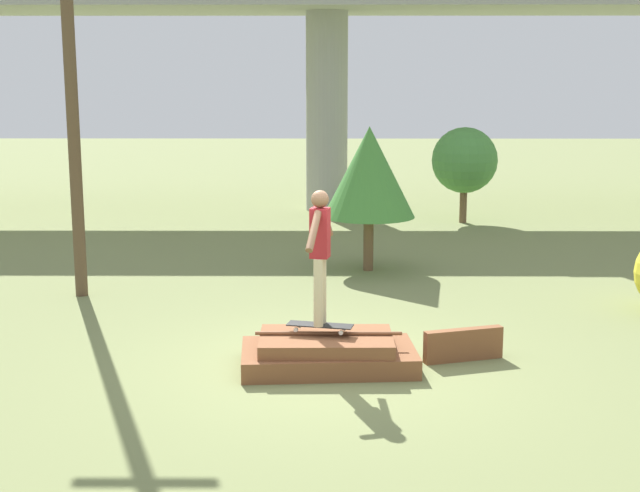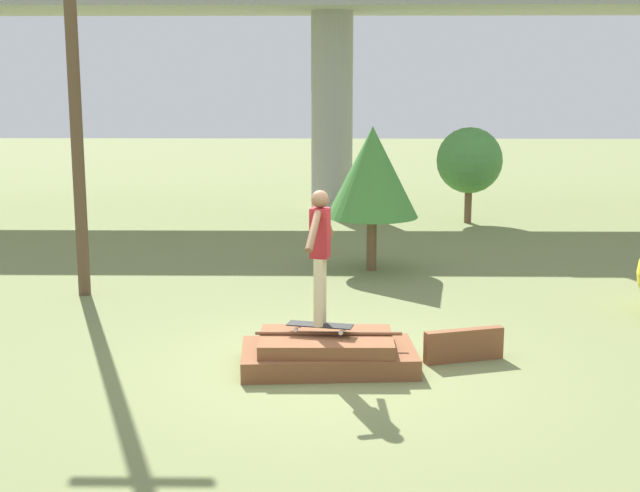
# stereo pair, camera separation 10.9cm
# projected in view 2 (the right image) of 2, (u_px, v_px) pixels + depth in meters

# --- Properties ---
(ground_plane) EXTENTS (80.00, 80.00, 0.00)m
(ground_plane) POSITION_uv_depth(u_px,v_px,m) (329.00, 367.00, 11.12)
(ground_plane) COLOR olive
(scrap_pile) EXTENTS (2.23, 1.32, 0.47)m
(scrap_pile) POSITION_uv_depth(u_px,v_px,m) (328.00, 353.00, 11.08)
(scrap_pile) COLOR brown
(scrap_pile) RESTS_ON ground_plane
(scrap_plank_loose) EXTENTS (1.05, 0.44, 0.42)m
(scrap_plank_loose) POSITION_uv_depth(u_px,v_px,m) (464.00, 345.00, 11.34)
(scrap_plank_loose) COLOR brown
(scrap_plank_loose) RESTS_ON ground_plane
(skateboard) EXTENTS (0.85, 0.40, 0.09)m
(skateboard) POSITION_uv_depth(u_px,v_px,m) (320.00, 325.00, 11.03)
(skateboard) COLOR black
(skateboard) RESTS_ON scrap_pile
(skater) EXTENTS (0.35, 1.18, 1.67)m
(skater) POSITION_uv_depth(u_px,v_px,m) (320.00, 247.00, 10.84)
(skater) COLOR #C6B78E
(skater) RESTS_ON skateboard
(highway_overpass) EXTENTS (44.00, 4.12, 5.81)m
(highway_overpass) POSITION_uv_depth(u_px,v_px,m) (332.00, 16.00, 23.05)
(highway_overpass) COLOR #9E9E99
(highway_overpass) RESTS_ON ground_plane
(utility_pole) EXTENTS (1.30, 0.20, 7.43)m
(utility_pole) POSITION_uv_depth(u_px,v_px,m) (73.00, 59.00, 14.05)
(utility_pole) COLOR brown
(utility_pole) RESTS_ON ground_plane
(tree_behind_left) EXTENTS (1.70, 1.70, 2.67)m
(tree_behind_left) POSITION_uv_depth(u_px,v_px,m) (372.00, 172.00, 16.28)
(tree_behind_left) COLOR brown
(tree_behind_left) RESTS_ON ground_plane
(tree_behind_right) EXTENTS (1.60, 1.60, 2.34)m
(tree_behind_right) POSITION_uv_depth(u_px,v_px,m) (469.00, 161.00, 21.62)
(tree_behind_right) COLOR brown
(tree_behind_right) RESTS_ON ground_plane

